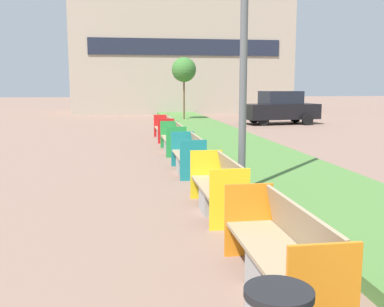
{
  "coord_description": "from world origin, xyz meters",
  "views": [
    {
      "loc": [
        -0.64,
        2.55,
        2.17
      ],
      "look_at": [
        0.9,
        12.75,
        0.6
      ],
      "focal_mm": 42.0,
      "sensor_mm": 36.0,
      "label": 1
    }
  ],
  "objects_px": {
    "bench_green_frame": "(174,141)",
    "parked_car_distant": "(280,108)",
    "bench_orange_frame": "(280,260)",
    "bench_yellow_frame": "(218,191)",
    "sapling_tree_far": "(184,70)",
    "bench_teal_frame": "(189,158)",
    "bench_red_frame": "(164,131)"
  },
  "relations": [
    {
      "from": "bench_green_frame",
      "to": "parked_car_distant",
      "type": "distance_m",
      "value": 12.21
    },
    {
      "from": "bench_orange_frame",
      "to": "bench_yellow_frame",
      "type": "distance_m",
      "value": 3.11
    },
    {
      "from": "bench_yellow_frame",
      "to": "sapling_tree_far",
      "type": "bearing_deg",
      "value": 84.2
    },
    {
      "from": "bench_teal_frame",
      "to": "sapling_tree_far",
      "type": "distance_m",
      "value": 16.03
    },
    {
      "from": "bench_orange_frame",
      "to": "sapling_tree_far",
      "type": "height_order",
      "value": "sapling_tree_far"
    },
    {
      "from": "bench_teal_frame",
      "to": "bench_green_frame",
      "type": "distance_m",
      "value": 3.52
    },
    {
      "from": "bench_teal_frame",
      "to": "bench_red_frame",
      "type": "distance_m",
      "value": 6.95
    },
    {
      "from": "bench_yellow_frame",
      "to": "bench_green_frame",
      "type": "bearing_deg",
      "value": 89.98
    },
    {
      "from": "bench_yellow_frame",
      "to": "bench_teal_frame",
      "type": "distance_m",
      "value": 3.58
    },
    {
      "from": "parked_car_distant",
      "to": "bench_teal_frame",
      "type": "bearing_deg",
      "value": -126.12
    },
    {
      "from": "parked_car_distant",
      "to": "bench_red_frame",
      "type": "bearing_deg",
      "value": -145.91
    },
    {
      "from": "bench_orange_frame",
      "to": "bench_teal_frame",
      "type": "xyz_separation_m",
      "value": [
        -0.0,
        6.69,
        -0.01
      ]
    },
    {
      "from": "bench_teal_frame",
      "to": "bench_red_frame",
      "type": "xyz_separation_m",
      "value": [
        0.0,
        6.95,
        0.01
      ]
    },
    {
      "from": "bench_orange_frame",
      "to": "bench_teal_frame",
      "type": "relative_size",
      "value": 1.14
    },
    {
      "from": "bench_green_frame",
      "to": "sapling_tree_far",
      "type": "xyz_separation_m",
      "value": [
        1.95,
        12.16,
        2.71
      ]
    },
    {
      "from": "bench_orange_frame",
      "to": "parked_car_distant",
      "type": "xyz_separation_m",
      "value": [
        7.14,
        20.1,
        0.54
      ]
    },
    {
      "from": "bench_green_frame",
      "to": "parked_car_distant",
      "type": "xyz_separation_m",
      "value": [
        7.14,
        9.9,
        0.54
      ]
    },
    {
      "from": "bench_teal_frame",
      "to": "sapling_tree_far",
      "type": "bearing_deg",
      "value": 82.89
    },
    {
      "from": "bench_teal_frame",
      "to": "bench_green_frame",
      "type": "height_order",
      "value": "same"
    },
    {
      "from": "bench_teal_frame",
      "to": "sapling_tree_far",
      "type": "relative_size",
      "value": 0.51
    },
    {
      "from": "bench_yellow_frame",
      "to": "bench_green_frame",
      "type": "xyz_separation_m",
      "value": [
        0.0,
        7.09,
        0.01
      ]
    },
    {
      "from": "bench_green_frame",
      "to": "sapling_tree_far",
      "type": "bearing_deg",
      "value": 80.88
    },
    {
      "from": "bench_green_frame",
      "to": "parked_car_distant",
      "type": "relative_size",
      "value": 0.5
    },
    {
      "from": "bench_teal_frame",
      "to": "bench_orange_frame",
      "type": "bearing_deg",
      "value": -89.97
    },
    {
      "from": "bench_orange_frame",
      "to": "bench_red_frame",
      "type": "distance_m",
      "value": 13.63
    },
    {
      "from": "sapling_tree_far",
      "to": "bench_teal_frame",
      "type": "bearing_deg",
      "value": -97.11
    },
    {
      "from": "bench_green_frame",
      "to": "sapling_tree_far",
      "type": "distance_m",
      "value": 12.61
    },
    {
      "from": "bench_yellow_frame",
      "to": "bench_teal_frame",
      "type": "relative_size",
      "value": 1.02
    },
    {
      "from": "bench_orange_frame",
      "to": "bench_red_frame",
      "type": "height_order",
      "value": "same"
    },
    {
      "from": "bench_yellow_frame",
      "to": "bench_red_frame",
      "type": "xyz_separation_m",
      "value": [
        0.0,
        10.52,
        0.01
      ]
    },
    {
      "from": "bench_red_frame",
      "to": "sapling_tree_far",
      "type": "bearing_deg",
      "value": 77.4
    },
    {
      "from": "bench_orange_frame",
      "to": "bench_green_frame",
      "type": "height_order",
      "value": "same"
    }
  ]
}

